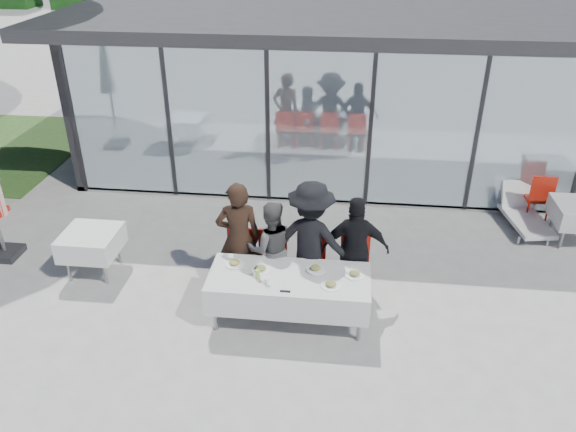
# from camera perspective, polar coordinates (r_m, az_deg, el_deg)

# --- Properties ---
(ground) EXTENTS (90.00, 90.00, 0.00)m
(ground) POSITION_cam_1_polar(r_m,az_deg,el_deg) (8.05, 0.50, -11.84)
(ground) COLOR #A29F99
(ground) RESTS_ON ground
(pavilion) EXTENTS (14.80, 8.80, 3.44)m
(pavilion) POSITION_cam_1_polar(r_m,az_deg,el_deg) (14.65, 12.23, 15.93)
(pavilion) COLOR gray
(pavilion) RESTS_ON ground
(dining_table) EXTENTS (2.26, 0.96, 0.75)m
(dining_table) POSITION_cam_1_polar(r_m,az_deg,el_deg) (7.97, 0.11, -7.37)
(dining_table) COLOR silver
(dining_table) RESTS_ON ground
(diner_a) EXTENTS (0.78, 0.78, 1.83)m
(diner_a) POSITION_cam_1_polar(r_m,az_deg,el_deg) (8.42, -5.03, -2.26)
(diner_a) COLOR black
(diner_a) RESTS_ON ground
(diner_chair_a) EXTENTS (0.44, 0.44, 0.97)m
(diner_chair_a) POSITION_cam_1_polar(r_m,az_deg,el_deg) (8.70, -4.81, -4.09)
(diner_chair_a) COLOR red
(diner_chair_a) RESTS_ON ground
(diner_b) EXTENTS (0.90, 0.90, 1.54)m
(diner_b) POSITION_cam_1_polar(r_m,az_deg,el_deg) (8.42, -1.75, -3.31)
(diner_b) COLOR #545454
(diner_b) RESTS_ON ground
(diner_chair_b) EXTENTS (0.44, 0.44, 0.97)m
(diner_chair_b) POSITION_cam_1_polar(r_m,az_deg,el_deg) (8.62, -1.64, -4.30)
(diner_chair_b) COLOR red
(diner_chair_b) RESTS_ON ground
(diner_c) EXTENTS (1.43, 1.43, 1.88)m
(diner_c) POSITION_cam_1_polar(r_m,az_deg,el_deg) (8.28, 2.33, -2.53)
(diner_c) COLOR black
(diner_c) RESTS_ON ground
(diner_chair_c) EXTENTS (0.44, 0.44, 0.97)m
(diner_chair_c) POSITION_cam_1_polar(r_m,az_deg,el_deg) (8.57, 2.32, -4.54)
(diner_chair_c) COLOR red
(diner_chair_c) RESTS_ON ground
(diner_d) EXTENTS (1.03, 1.03, 1.68)m
(diner_d) POSITION_cam_1_polar(r_m,az_deg,el_deg) (8.32, 6.87, -3.39)
(diner_d) COLOR black
(diner_d) RESTS_ON ground
(diner_chair_d) EXTENTS (0.44, 0.44, 0.97)m
(diner_chair_d) POSITION_cam_1_polar(r_m,az_deg,el_deg) (8.56, 6.76, -4.79)
(diner_chair_d) COLOR red
(diner_chair_d) RESTS_ON ground
(plate_a) EXTENTS (0.28, 0.28, 0.07)m
(plate_a) POSITION_cam_1_polar(r_m,az_deg,el_deg) (8.11, -5.44, -4.81)
(plate_a) COLOR white
(plate_a) RESTS_ON dining_table
(plate_b) EXTENTS (0.28, 0.28, 0.07)m
(plate_b) POSITION_cam_1_polar(r_m,az_deg,el_deg) (7.96, -2.79, -5.37)
(plate_b) COLOR white
(plate_b) RESTS_ON dining_table
(plate_c) EXTENTS (0.28, 0.28, 0.07)m
(plate_c) POSITION_cam_1_polar(r_m,az_deg,el_deg) (7.97, 2.82, -5.35)
(plate_c) COLOR white
(plate_c) RESTS_ON dining_table
(plate_d) EXTENTS (0.28, 0.28, 0.07)m
(plate_d) POSITION_cam_1_polar(r_m,az_deg,el_deg) (7.90, 6.77, -5.87)
(plate_d) COLOR white
(plate_d) RESTS_ON dining_table
(plate_extra) EXTENTS (0.28, 0.28, 0.07)m
(plate_extra) POSITION_cam_1_polar(r_m,az_deg,el_deg) (7.66, 4.37, -6.98)
(plate_extra) COLOR white
(plate_extra) RESTS_ON dining_table
(juice_bottle) EXTENTS (0.06, 0.06, 0.14)m
(juice_bottle) POSITION_cam_1_polar(r_m,az_deg,el_deg) (7.77, -3.11, -5.95)
(juice_bottle) COLOR #93BD4F
(juice_bottle) RESTS_ON dining_table
(drinking_glasses) EXTENTS (0.07, 0.07, 0.10)m
(drinking_glasses) POSITION_cam_1_polar(r_m,az_deg,el_deg) (7.67, -2.19, -6.65)
(drinking_glasses) COLOR silver
(drinking_glasses) RESTS_ON dining_table
(folded_eyeglasses) EXTENTS (0.14, 0.03, 0.01)m
(folded_eyeglasses) POSITION_cam_1_polar(r_m,az_deg,el_deg) (7.55, -0.29, -7.66)
(folded_eyeglasses) COLOR black
(folded_eyeglasses) RESTS_ON dining_table
(spare_table_left) EXTENTS (0.86, 0.86, 0.74)m
(spare_table_left) POSITION_cam_1_polar(r_m,az_deg,el_deg) (9.51, -19.36, -2.56)
(spare_table_left) COLOR silver
(spare_table_left) RESTS_ON ground
(spare_chair_b) EXTENTS (0.44, 0.44, 0.97)m
(spare_chair_b) POSITION_cam_1_polar(r_m,az_deg,el_deg) (11.48, 24.16, 1.91)
(spare_chair_b) COLOR red
(spare_chair_b) RESTS_ON ground
(lounger) EXTENTS (0.81, 1.41, 0.72)m
(lounger) POSITION_cam_1_polar(r_m,az_deg,el_deg) (11.35, 22.83, 0.30)
(lounger) COLOR white
(lounger) RESTS_ON ground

